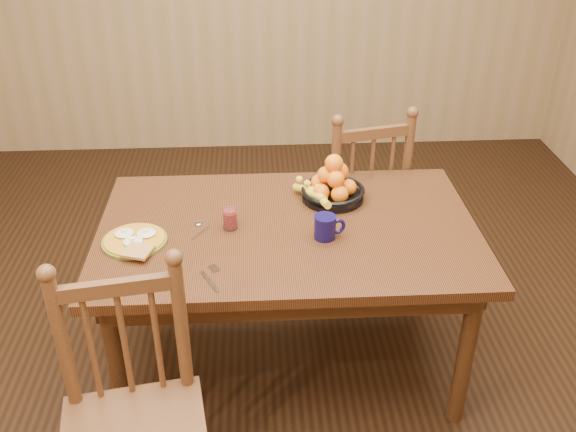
{
  "coord_description": "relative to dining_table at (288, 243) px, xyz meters",
  "views": [
    {
      "loc": [
        -0.13,
        -2.31,
        2.17
      ],
      "look_at": [
        0.0,
        0.0,
        0.8
      ],
      "focal_mm": 40.0,
      "sensor_mm": 36.0,
      "label": 1
    }
  ],
  "objects": [
    {
      "name": "chair_far",
      "position": [
        0.41,
        0.67,
        -0.16
      ],
      "size": [
        0.55,
        0.54,
        1.03
      ],
      "rotation": [
        0.0,
        0.0,
        3.36
      ],
      "color": "#452614",
      "rests_on": "ground"
    },
    {
      "name": "fruit_bowl",
      "position": [
        0.21,
        0.23,
        0.15
      ],
      "size": [
        0.32,
        0.32,
        0.22
      ],
      "color": "black",
      "rests_on": "dining_table"
    },
    {
      "name": "breakfast_plate",
      "position": [
        -0.63,
        -0.1,
        0.1
      ],
      "size": [
        0.26,
        0.3,
        0.04
      ],
      "color": "#59601E",
      "rests_on": "dining_table"
    },
    {
      "name": "room",
      "position": [
        0.0,
        0.0,
        0.68
      ],
      "size": [
        4.52,
        5.02,
        2.72
      ],
      "color": "black",
      "rests_on": "ground"
    },
    {
      "name": "dining_table",
      "position": [
        0.0,
        0.0,
        0.0
      ],
      "size": [
        1.6,
        1.0,
        0.75
      ],
      "color": "black",
      "rests_on": "ground"
    },
    {
      "name": "coffee_mug",
      "position": [
        0.15,
        -0.1,
        0.14
      ],
      "size": [
        0.13,
        0.09,
        0.1
      ],
      "color": "#0E0935",
      "rests_on": "dining_table"
    },
    {
      "name": "fork",
      "position": [
        -0.31,
        -0.35,
        0.09
      ],
      "size": [
        0.08,
        0.18,
        0.0
      ],
      "rotation": [
        0.0,
        0.0,
        0.48
      ],
      "color": "silver",
      "rests_on": "dining_table"
    },
    {
      "name": "chair_near",
      "position": [
        -0.56,
        -0.82,
        -0.16
      ],
      "size": [
        0.53,
        0.52,
        1.03
      ],
      "rotation": [
        0.0,
        0.0,
        0.16
      ],
      "color": "#452614",
      "rests_on": "ground"
    },
    {
      "name": "spoon",
      "position": [
        -0.37,
        0.02,
        0.09
      ],
      "size": [
        0.07,
        0.15,
        0.01
      ],
      "rotation": [
        0.0,
        0.0,
        -0.53
      ],
      "color": "silver",
      "rests_on": "dining_table"
    },
    {
      "name": "juice_glass",
      "position": [
        -0.24,
        -0.0,
        0.13
      ],
      "size": [
        0.06,
        0.06,
        0.09
      ],
      "color": "silver",
      "rests_on": "dining_table"
    }
  ]
}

